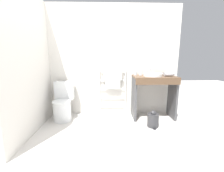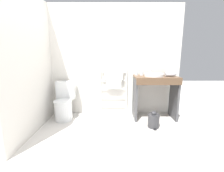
# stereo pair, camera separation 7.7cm
# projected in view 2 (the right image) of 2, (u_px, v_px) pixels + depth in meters

# --- Properties ---
(ground_plane) EXTENTS (12.00, 12.00, 0.00)m
(ground_plane) POSITION_uv_depth(u_px,v_px,m) (113.00, 146.00, 2.18)
(ground_plane) COLOR silver
(wall_back) EXTENTS (2.92, 0.12, 2.36)m
(wall_back) POSITION_uv_depth(u_px,v_px,m) (113.00, 61.00, 3.30)
(wall_back) COLOR silver
(wall_back) RESTS_ON ground_plane
(wall_side) EXTENTS (0.12, 1.97, 2.36)m
(wall_side) POSITION_uv_depth(u_px,v_px,m) (32.00, 63.00, 2.60)
(wall_side) COLOR silver
(wall_side) RESTS_ON ground_plane
(toilet) EXTENTS (0.38, 0.50, 0.79)m
(toilet) POSITION_uv_depth(u_px,v_px,m) (64.00, 103.00, 3.11)
(toilet) COLOR white
(toilet) RESTS_ON ground_plane
(towel_radiator) EXTENTS (0.60, 0.06, 1.01)m
(towel_radiator) POSITION_uv_depth(u_px,v_px,m) (114.00, 83.00, 3.28)
(towel_radiator) COLOR white
(towel_radiator) RESTS_ON ground_plane
(vanity_counter) EXTENTS (0.86, 0.52, 0.90)m
(vanity_counter) POSITION_uv_depth(u_px,v_px,m) (155.00, 91.00, 3.07)
(vanity_counter) COLOR brown
(vanity_counter) RESTS_ON ground_plane
(sink_basin) EXTENTS (0.38, 0.38, 0.06)m
(sink_basin) POSITION_uv_depth(u_px,v_px,m) (154.00, 75.00, 3.00)
(sink_basin) COLOR white
(sink_basin) RESTS_ON vanity_counter
(faucet) EXTENTS (0.02, 0.10, 0.15)m
(faucet) POSITION_uv_depth(u_px,v_px,m) (151.00, 71.00, 3.19)
(faucet) COLOR silver
(faucet) RESTS_ON vanity_counter
(cup_near_wall) EXTENTS (0.07, 0.07, 0.10)m
(cup_near_wall) POSITION_uv_depth(u_px,v_px,m) (136.00, 73.00, 3.18)
(cup_near_wall) COLOR silver
(cup_near_wall) RESTS_ON vanity_counter
(cup_near_edge) EXTENTS (0.06, 0.06, 0.09)m
(cup_near_edge) POSITION_uv_depth(u_px,v_px,m) (141.00, 73.00, 3.13)
(cup_near_edge) COLOR silver
(cup_near_edge) RESTS_ON vanity_counter
(hair_dryer) EXTENTS (0.22, 0.18, 0.08)m
(hair_dryer) POSITION_uv_depth(u_px,v_px,m) (170.00, 74.00, 2.97)
(hair_dryer) COLOR #B7B7BC
(hair_dryer) RESTS_ON vanity_counter
(trash_bin) EXTENTS (0.21, 0.24, 0.31)m
(trash_bin) POSITION_uv_depth(u_px,v_px,m) (153.00, 120.00, 2.76)
(trash_bin) COLOR #333335
(trash_bin) RESTS_ON ground_plane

